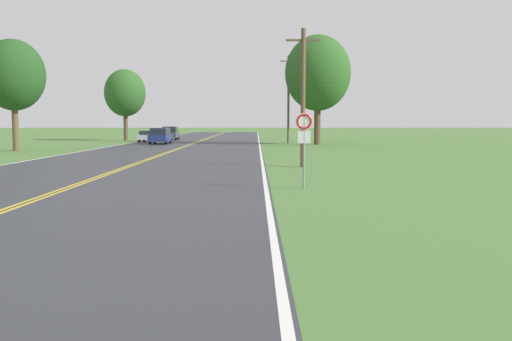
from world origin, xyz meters
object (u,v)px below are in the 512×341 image
Objects in this scene: tree_mid_treeline at (125,93)px; car_dark_grey_suv_mid_far at (171,133)px; tree_left_verge at (13,75)px; car_silver_hatchback_mid_near at (149,136)px; traffic_sign at (304,132)px; tree_behind_sign at (318,73)px; car_dark_blue_hatchback_approaching at (160,136)px.

car_dark_grey_suv_mid_far is (5.03, 2.96, -4.93)m from tree_mid_treeline.
tree_left_verge is 2.47× the size of car_silver_hatchback_mid_near.
traffic_sign is 51.14m from tree_mid_treeline.
tree_behind_sign reaches higher than car_silver_hatchback_mid_near.
tree_left_verge is 1.02× the size of tree_mid_treeline.
car_dark_grey_suv_mid_far is at bearing 104.09° from traffic_sign.
tree_left_verge is 23.50m from tree_mid_treeline.
car_dark_blue_hatchback_approaching is at bearing 107.28° from traffic_sign.
car_silver_hatchback_mid_near is (3.72, -4.43, -5.11)m from tree_mid_treeline.
tree_mid_treeline is (-22.37, 11.20, -1.42)m from tree_behind_sign.
car_dark_blue_hatchback_approaching is 6.08m from car_silver_hatchback_mid_near.
car_dark_blue_hatchback_approaching is (6.03, -10.05, -4.95)m from tree_mid_treeline.
car_dark_blue_hatchback_approaching is at bearing 175.97° from tree_behind_sign.
tree_behind_sign is 20.89m from car_silver_hatchback_mid_near.
tree_mid_treeline reaches higher than car_dark_grey_suv_mid_far.
traffic_sign reaches higher than car_silver_hatchback_mid_near.
tree_behind_sign reaches higher than car_dark_blue_hatchback_approaching.
tree_left_verge is at bearing -154.79° from tree_behind_sign.
tree_behind_sign is at bearing -93.44° from car_dark_blue_hatchback_approaching.
tree_left_verge is at bearing 130.64° from traffic_sign.
tree_behind_sign is 1.27× the size of tree_mid_treeline.
tree_mid_treeline is at bearing 31.54° from car_dark_blue_hatchback_approaching.
tree_left_verge is at bearing 160.96° from car_dark_grey_suv_mid_far.
traffic_sign is at bearing -49.36° from tree_left_verge.
tree_left_verge is 28.38m from tree_behind_sign.
traffic_sign is 0.31× the size of tree_mid_treeline.
car_dark_blue_hatchback_approaching reaches higher than car_silver_hatchback_mid_near.
tree_behind_sign reaches higher than car_dark_grey_suv_mid_far.
traffic_sign is 39.56m from car_dark_blue_hatchback_approaching.
tree_left_verge is 27.99m from car_dark_grey_suv_mid_far.
tree_behind_sign is at bearing 82.84° from traffic_sign.
car_dark_grey_suv_mid_far is at bearing 140.76° from tree_behind_sign.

